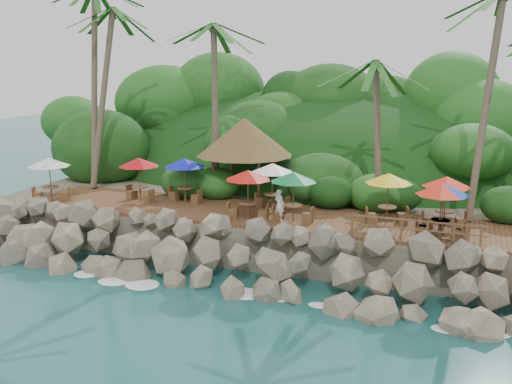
% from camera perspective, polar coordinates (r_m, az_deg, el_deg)
% --- Properties ---
extents(ground, '(140.00, 140.00, 0.00)m').
position_cam_1_polar(ground, '(25.99, -4.66, -10.08)').
color(ground, '#19514F').
rests_on(ground, ground).
extents(land_base, '(32.00, 25.20, 2.10)m').
position_cam_1_polar(land_base, '(40.07, 4.96, -0.35)').
color(land_base, gray).
rests_on(land_base, ground).
extents(jungle_hill, '(44.80, 28.00, 15.40)m').
position_cam_1_polar(jungle_hill, '(47.41, 7.35, 0.32)').
color(jungle_hill, '#143811').
rests_on(jungle_hill, ground).
extents(seawall, '(29.00, 4.00, 2.30)m').
position_cam_1_polar(seawall, '(27.29, -2.93, -6.34)').
color(seawall, gray).
rests_on(seawall, ground).
extents(terrace, '(26.00, 5.00, 0.20)m').
position_cam_1_polar(terrace, '(30.54, 0.00, -2.20)').
color(terrace, brown).
rests_on(terrace, land_base).
extents(jungle_foliage, '(44.00, 16.00, 12.00)m').
position_cam_1_polar(jungle_foliage, '(39.39, 4.54, -2.15)').
color(jungle_foliage, '#143811').
rests_on(jungle_foliage, ground).
extents(foam_line, '(25.20, 0.80, 0.06)m').
position_cam_1_polar(foam_line, '(26.23, -4.38, -9.78)').
color(foam_line, white).
rests_on(foam_line, ground).
extents(palms, '(31.11, 6.78, 13.45)m').
position_cam_1_polar(palms, '(31.98, 2.81, 16.93)').
color(palms, brown).
rests_on(palms, ground).
extents(palapa, '(5.63, 5.63, 4.60)m').
position_cam_1_polar(palapa, '(33.72, -1.15, 5.43)').
color(palapa, brown).
rests_on(palapa, ground).
extents(dining_clusters, '(23.50, 4.85, 2.50)m').
position_cam_1_polar(dining_clusters, '(29.20, 2.34, 1.48)').
color(dining_clusters, brown).
rests_on(dining_clusters, terrace).
extents(railing, '(6.10, 0.10, 1.00)m').
position_cam_1_polar(railing, '(26.39, 15.28, -3.45)').
color(railing, brown).
rests_on(railing, terrace).
extents(waiter, '(0.70, 0.59, 1.63)m').
position_cam_1_polar(waiter, '(28.74, 2.31, -1.27)').
color(waiter, white).
rests_on(waiter, terrace).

